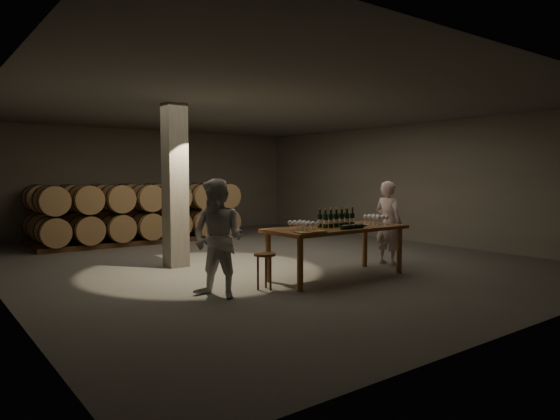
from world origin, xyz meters
TOP-DOWN VIEW (x-y plane):
  - room at (-1.80, 0.20)m, footprint 12.00×12.00m
  - tasting_table at (0.00, -2.50)m, footprint 2.60×1.10m
  - barrel_stack_back at (-0.96, 5.20)m, footprint 5.48×0.95m
  - barrel_stack_front at (-0.96, 3.80)m, footprint 5.48×0.95m
  - bottle_cluster at (0.05, -2.43)m, footprint 0.73×0.23m
  - lying_bottles at (0.01, -2.88)m, footprint 0.60×0.08m
  - glass_cluster_left at (-0.84, -2.60)m, footprint 0.30×0.52m
  - glass_cluster_right at (0.97, -2.54)m, footprint 0.30×0.41m
  - plate at (0.49, -2.60)m, footprint 0.30×0.30m
  - notebook_near at (-0.87, -2.95)m, footprint 0.31×0.27m
  - notebook_corner at (-1.09, -2.90)m, footprint 0.27×0.31m
  - pen at (-0.69, -2.91)m, footprint 0.14×0.04m
  - stool at (-1.55, -2.50)m, footprint 0.35×0.35m
  - person_man at (1.73, -2.18)m, footprint 0.43×0.63m
  - person_woman at (-2.39, -2.51)m, footprint 0.98×1.06m

SIDE VIEW (x-z plane):
  - stool at x=-1.55m, z-range 0.18..0.76m
  - tasting_table at x=0.00m, z-range 0.35..1.25m
  - barrel_stack_back at x=-0.96m, z-range 0.04..1.61m
  - barrel_stack_front at x=-0.96m, z-range 0.04..1.61m
  - person_man at x=1.73m, z-range 0.00..1.69m
  - person_woman at x=-2.39m, z-range 0.00..1.76m
  - pen at x=-0.69m, z-range 0.90..0.91m
  - plate at x=0.49m, z-range 0.90..0.92m
  - notebook_corner at x=-1.09m, z-range 0.90..0.92m
  - notebook_near at x=-0.87m, z-range 0.90..0.93m
  - lying_bottles at x=0.01m, z-range 0.90..0.98m
  - glass_cluster_left at x=-0.84m, z-range 0.94..1.10m
  - bottle_cluster at x=0.05m, z-range 0.85..1.19m
  - glass_cluster_right at x=0.97m, z-range 0.94..1.11m
  - room at x=-1.80m, z-range -4.40..7.60m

